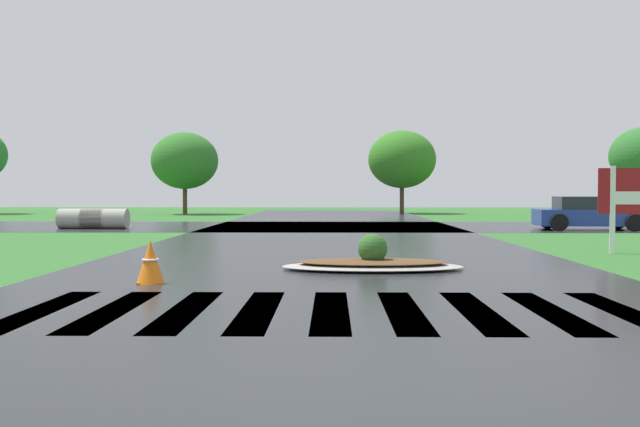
{
  "coord_description": "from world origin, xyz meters",
  "views": [
    {
      "loc": [
        0.02,
        -4.65,
        1.49
      ],
      "look_at": [
        -0.29,
        13.75,
        0.91
      ],
      "focal_mm": 40.32,
      "sensor_mm": 36.0,
      "label": 1
    }
  ],
  "objects_px": {
    "median_island": "(373,262)",
    "traffic_cone": "(150,262)",
    "drainage_pipe_stack": "(93,219)",
    "car_dark_suv": "(588,214)"
  },
  "relations": [
    {
      "from": "median_island",
      "to": "drainage_pipe_stack",
      "type": "height_order",
      "value": "drainage_pipe_stack"
    },
    {
      "from": "median_island",
      "to": "car_dark_suv",
      "type": "bearing_deg",
      "value": 57.3
    },
    {
      "from": "median_island",
      "to": "traffic_cone",
      "type": "bearing_deg",
      "value": -150.4
    },
    {
      "from": "median_island",
      "to": "drainage_pipe_stack",
      "type": "xyz_separation_m",
      "value": [
        -10.14,
        14.46,
        0.26
      ]
    },
    {
      "from": "traffic_cone",
      "to": "median_island",
      "type": "bearing_deg",
      "value": 29.6
    },
    {
      "from": "drainage_pipe_stack",
      "to": "traffic_cone",
      "type": "relative_size",
      "value": 3.9
    },
    {
      "from": "drainage_pipe_stack",
      "to": "traffic_cone",
      "type": "distance_m",
      "value": 17.77
    },
    {
      "from": "drainage_pipe_stack",
      "to": "traffic_cone",
      "type": "height_order",
      "value": "drainage_pipe_stack"
    },
    {
      "from": "median_island",
      "to": "traffic_cone",
      "type": "height_order",
      "value": "traffic_cone"
    },
    {
      "from": "traffic_cone",
      "to": "drainage_pipe_stack",
      "type": "bearing_deg",
      "value": 111.32
    }
  ]
}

